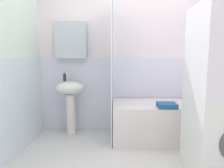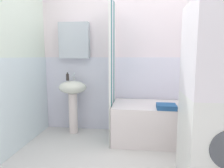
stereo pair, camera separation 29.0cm
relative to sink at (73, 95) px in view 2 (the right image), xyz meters
name	(u,v)px [view 2 (the right image)]	position (x,y,z in m)	size (l,w,h in m)	color
wall_back_tiled	(135,61)	(0.96, 0.23, 0.53)	(3.60, 0.18, 2.40)	silver
wall_left_tiled	(11,64)	(-0.55, -0.69, 0.50)	(0.07, 1.81, 2.40)	silver
sink	(73,95)	(0.00, 0.00, 0.00)	(0.44, 0.34, 0.83)	silver
faucet	(74,77)	(0.00, 0.08, 0.28)	(0.03, 0.12, 0.12)	silver
soap_dispenser	(68,77)	(-0.09, 0.05, 0.28)	(0.05, 0.05, 0.13)	#302927
bathtub	(163,123)	(1.38, -0.16, -0.34)	(1.44, 0.70, 0.54)	silver
shower_curtain	(112,72)	(0.65, -0.16, 0.39)	(0.01, 0.70, 2.00)	white
lotion_bottle	(203,95)	(2.00, 0.14, 0.02)	(0.05, 0.05, 0.20)	#28232D
shampoo_bottle	(197,95)	(1.91, 0.14, 0.01)	(0.05, 0.05, 0.19)	#2549A4
towel_folded	(166,107)	(1.38, -0.40, -0.04)	(0.25, 0.23, 0.06)	#25538A
washer_dryer_stack	(220,96)	(1.76, -1.09, 0.24)	(0.62, 0.60, 1.70)	white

